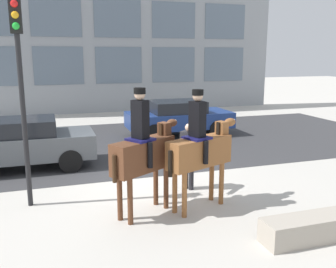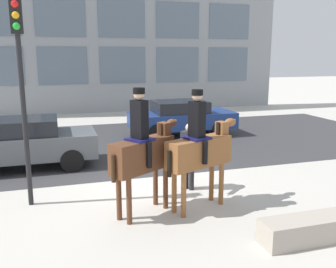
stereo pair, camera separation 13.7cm
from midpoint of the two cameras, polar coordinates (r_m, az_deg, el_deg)
ground_plane at (r=9.99m, az=-3.36°, el=-7.58°), size 80.00×80.00×0.00m
road_surface at (r=14.46m, az=-8.13°, el=-1.48°), size 23.01×8.50×0.01m
mounted_horse_lead at (r=7.80m, az=-4.18°, el=-2.69°), size 1.71×1.21×2.70m
mounted_horse_companion at (r=8.11m, az=4.49°, el=-2.25°), size 1.89×1.00×2.64m
pedestrian_bystander at (r=9.32m, az=2.76°, el=-2.61°), size 0.68×0.82×1.69m
street_car_near_lane at (r=11.92m, az=-21.37°, el=-1.22°), size 4.00×1.87×1.50m
street_car_far_lane at (r=15.65m, az=1.36°, el=2.60°), size 4.30×2.00×1.47m
traffic_light at (r=8.57m, az=-22.05°, el=8.68°), size 0.24×0.29×4.49m
planter_ledge at (r=7.64m, az=21.56°, el=-13.01°), size 2.27×0.56×0.45m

